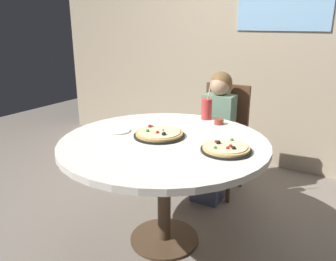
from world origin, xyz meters
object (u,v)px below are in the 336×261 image
Objects in this scene: pizza_cheese at (226,148)px; plate_small at (117,131)px; sauce_bowl at (219,122)px; soda_cup at (207,109)px; pizza_veggie at (159,134)px; dining_table at (164,152)px; diner_child at (214,143)px; chair_wooden at (222,132)px.

pizza_cheese reaches higher than plate_small.
sauce_bowl is at bearing 118.13° from pizza_cheese.
pizza_cheese is 0.98× the size of soda_cup.
pizza_veggie is 1.89× the size of plate_small.
diner_child reaches higher than dining_table.
pizza_cheese is at bearing -2.06° from pizza_veggie.
pizza_veggie is at bearing -95.25° from diner_child.
soda_cup is at bearing 57.73° from plate_small.
soda_cup is at bearing 81.39° from pizza_veggie.
diner_child is 3.61× the size of pizza_cheese.
chair_wooden is 1.09m from plate_small.
chair_wooden is 3.09× the size of soda_cup.
soda_cup reaches higher than sauce_bowl.
pizza_cheese is (0.41, -0.77, 0.28)m from diner_child.
chair_wooden is 0.88× the size of diner_child.
soda_cup reaches higher than pizza_cheese.
pizza_cheese is at bearing 3.64° from plate_small.
plate_small is (-0.37, -0.02, 0.09)m from dining_table.
diner_child is 0.81m from pizza_veggie.
dining_table is at bearing -107.05° from sauce_bowl.
diner_child is at bearing 65.50° from plate_small.
dining_table is 0.82m from diner_child.
pizza_cheese reaches higher than dining_table.
soda_cup reaches higher than chair_wooden.
pizza_veggie is at bearing 145.50° from dining_table.
dining_table is 4.38× the size of soda_cup.
sauce_bowl is 0.75m from plate_small.
soda_cup is (-0.40, 0.56, 0.06)m from pizza_cheese.
soda_cup is at bearing 88.41° from dining_table.
plate_small is at bearing -134.70° from sauce_bowl.
pizza_veggie is at bearing -98.61° from soda_cup.
soda_cup is at bearing 150.31° from sauce_bowl.
sauce_bowl is (0.22, 0.47, 0.00)m from pizza_veggie.
chair_wooden is at bearing 92.94° from soda_cup.
dining_table is 0.54m from sauce_bowl.
pizza_cheese is (0.41, 0.03, 0.10)m from dining_table.
pizza_cheese is 0.69m from soda_cup.
soda_cup is at bearing -87.06° from chair_wooden.
chair_wooden is 13.57× the size of sauce_bowl.
sauce_bowl is (0.16, 0.51, 0.11)m from dining_table.
plate_small reaches higher than dining_table.
soda_cup is at bearing 125.30° from pizza_cheese.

